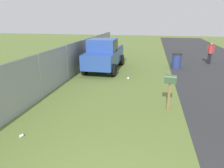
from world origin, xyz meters
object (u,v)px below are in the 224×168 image
trash_bin (177,61)px  pedestrian (210,52)px  pickup_truck (104,54)px  mailbox (170,82)px

trash_bin → pedestrian: (1.91, -2.59, 0.40)m
trash_bin → pedestrian: size_ratio=0.65×
pickup_truck → trash_bin: 5.06m
mailbox → pedestrian: pedestrian is taller
trash_bin → pickup_truck: bearing=107.9°
trash_bin → pedestrian: pedestrian is taller
pickup_truck → trash_bin: pickup_truck is taller
pickup_truck → pedestrian: bearing=115.1°
pickup_truck → trash_bin: bearing=107.9°
pickup_truck → pedestrian: size_ratio=3.02×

